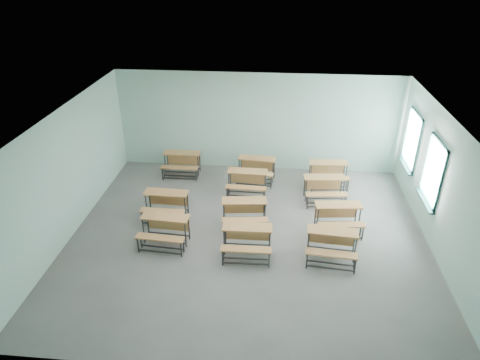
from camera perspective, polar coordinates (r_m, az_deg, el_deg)
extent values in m
cube|color=slate|center=(11.01, 1.07, -7.67)|extent=(9.00, 8.00, 0.02)
cube|color=white|center=(9.48, 1.25, 8.26)|extent=(9.00, 8.00, 0.02)
cube|color=#ABD6C7|center=(13.80, 2.42, 7.68)|extent=(9.00, 0.02, 3.20)
cube|color=#ABD6C7|center=(6.92, -1.46, -16.39)|extent=(9.00, 0.02, 3.20)
cube|color=#ABD6C7|center=(11.36, -22.17, 0.73)|extent=(0.02, 8.00, 3.20)
cube|color=#ABD6C7|center=(10.85, 25.64, -1.34)|extent=(0.02, 8.00, 3.20)
cube|color=#17423E|center=(13.49, 21.38, 2.06)|extent=(0.06, 1.20, 0.06)
cube|color=#17423E|center=(12.93, 22.58, 8.17)|extent=(0.06, 1.20, 0.06)
cube|color=#17423E|center=(12.69, 22.59, 4.03)|extent=(0.06, 0.06, 1.60)
cube|color=#17423E|center=(13.70, 21.39, 6.00)|extent=(0.06, 0.06, 1.60)
cube|color=#17423E|center=(13.19, 21.97, 5.05)|extent=(0.04, 0.04, 1.48)
cube|color=#17423E|center=(13.19, 21.97, 5.05)|extent=(0.04, 1.08, 0.04)
cube|color=#17423E|center=(13.50, 21.18, 1.84)|extent=(0.14, 1.28, 0.04)
cube|color=white|center=(13.20, 22.07, 5.04)|extent=(0.01, 1.08, 1.48)
cube|color=#17423E|center=(11.80, 23.65, -2.25)|extent=(0.06, 1.20, 0.06)
cube|color=#17423E|center=(11.16, 25.16, 4.58)|extent=(0.06, 1.20, 0.06)
cube|color=#17423E|center=(10.98, 25.20, -0.29)|extent=(0.06, 0.06, 1.60)
cube|color=#17423E|center=(11.94, 23.62, 2.32)|extent=(0.06, 0.06, 1.60)
cube|color=#17423E|center=(11.46, 24.38, 1.07)|extent=(0.04, 0.04, 1.48)
cube|color=#17423E|center=(11.46, 24.38, 1.07)|extent=(0.04, 1.08, 0.04)
cube|color=#17423E|center=(11.82, 23.41, -2.49)|extent=(0.14, 1.28, 0.04)
cube|color=white|center=(11.47, 24.50, 1.06)|extent=(0.01, 1.08, 1.48)
cube|color=#B0753F|center=(10.64, -9.94, -4.88)|extent=(1.20, 0.48, 0.04)
cube|color=#B0753F|center=(10.94, -9.52, -5.68)|extent=(1.11, 0.10, 0.40)
cylinder|color=#2F3134|center=(10.90, -12.74, -6.63)|extent=(0.04, 0.04, 0.69)
cylinder|color=#2F3134|center=(10.57, -7.27, -7.30)|extent=(0.04, 0.04, 0.69)
cylinder|color=#2F3134|center=(11.13, -12.16, -5.73)|extent=(0.04, 0.04, 0.69)
cylinder|color=#2F3134|center=(10.81, -6.81, -6.35)|extent=(0.04, 0.04, 0.69)
cube|color=#2F3134|center=(10.87, -9.94, -8.04)|extent=(1.07, 0.11, 0.03)
cube|color=#2F3134|center=(11.10, -9.43, -7.10)|extent=(1.07, 0.11, 0.03)
cube|color=#B0753F|center=(10.44, -10.63, -7.60)|extent=(1.19, 0.33, 0.03)
cylinder|color=#2F3134|center=(10.68, -13.43, -8.48)|extent=(0.04, 0.04, 0.41)
cylinder|color=#2F3134|center=(10.35, -7.85, -9.23)|extent=(0.04, 0.04, 0.41)
cylinder|color=#2F3134|center=(10.82, -13.07, -7.90)|extent=(0.04, 0.04, 0.41)
cylinder|color=#2F3134|center=(10.49, -7.56, -8.63)|extent=(0.04, 0.04, 0.41)
cube|color=#2F3134|center=(10.58, -10.63, -9.40)|extent=(1.07, 0.11, 0.03)
cube|color=#2F3134|center=(10.71, -10.30, -8.80)|extent=(1.07, 0.11, 0.03)
cube|color=#B0753F|center=(10.12, 0.98, -6.31)|extent=(1.18, 0.41, 0.04)
cube|color=#B0753F|center=(10.44, 1.03, -7.09)|extent=(1.11, 0.04, 0.40)
cylinder|color=#2F3134|center=(10.25, -2.12, -8.36)|extent=(0.04, 0.04, 0.69)
cylinder|color=#2F3134|center=(10.20, 3.96, -8.61)|extent=(0.04, 0.04, 0.69)
cylinder|color=#2F3134|center=(10.50, -1.94, -7.34)|extent=(0.04, 0.04, 0.69)
cylinder|color=#2F3134|center=(10.45, 3.98, -7.58)|extent=(0.04, 0.04, 0.69)
cube|color=#2F3134|center=(10.36, 0.90, -9.60)|extent=(1.07, 0.05, 0.03)
cube|color=#2F3134|center=(10.61, 1.00, -8.56)|extent=(1.07, 0.05, 0.03)
cube|color=#B0753F|center=(9.91, 0.81, -9.23)|extent=(1.18, 0.27, 0.03)
cylinder|color=#2F3134|center=(10.02, -2.35, -10.40)|extent=(0.04, 0.04, 0.41)
cylinder|color=#2F3134|center=(9.97, 3.90, -10.67)|extent=(0.04, 0.04, 0.41)
cylinder|color=#2F3134|center=(10.16, -2.24, -9.75)|extent=(0.04, 0.04, 0.41)
cylinder|color=#2F3134|center=(10.11, 3.92, -10.01)|extent=(0.04, 0.04, 0.41)
cube|color=#2F3134|center=(10.06, 0.76, -11.10)|extent=(1.07, 0.05, 0.03)
cube|color=#2F3134|center=(10.20, 0.83, -10.44)|extent=(1.07, 0.05, 0.03)
cube|color=#B0753F|center=(10.21, 12.27, -6.70)|extent=(1.20, 0.49, 0.04)
cube|color=#B0753F|center=(10.53, 12.10, -7.47)|extent=(1.11, 0.12, 0.40)
cylinder|color=#2F3134|center=(10.28, 9.06, -8.62)|extent=(0.04, 0.04, 0.69)
cylinder|color=#2F3134|center=(10.35, 15.07, -9.08)|extent=(0.04, 0.04, 0.69)
cylinder|color=#2F3134|center=(10.53, 9.13, -7.61)|extent=(0.04, 0.04, 0.69)
cylinder|color=#2F3134|center=(10.60, 14.99, -8.06)|extent=(0.04, 0.04, 0.69)
cube|color=#2F3134|center=(10.45, 11.93, -9.95)|extent=(1.07, 0.12, 0.03)
cube|color=#2F3134|center=(10.70, 11.93, -8.92)|extent=(1.07, 0.12, 0.03)
cube|color=#B0753F|center=(10.00, 12.12, -9.59)|extent=(1.19, 0.35, 0.03)
cylinder|color=#2F3134|center=(10.05, 8.89, -10.65)|extent=(0.04, 0.04, 0.41)
cylinder|color=#2F3134|center=(10.11, 15.08, -11.11)|extent=(0.04, 0.04, 0.41)
cylinder|color=#2F3134|center=(10.19, 8.94, -10.00)|extent=(0.04, 0.04, 0.41)
cylinder|color=#2F3134|center=(10.26, 15.03, -10.46)|extent=(0.04, 0.04, 0.41)
cube|color=#2F3134|center=(10.14, 11.93, -11.44)|extent=(1.07, 0.12, 0.03)
cube|color=#2F3134|center=(10.29, 11.92, -10.79)|extent=(1.07, 0.12, 0.03)
cube|color=#B0753F|center=(11.67, -9.82, -1.66)|extent=(1.18, 0.41, 0.04)
cube|color=#B0753F|center=(11.96, -9.48, -2.47)|extent=(1.11, 0.04, 0.40)
cylinder|color=#2F3134|center=(11.88, -12.37, -3.41)|extent=(0.04, 0.04, 0.69)
cylinder|color=#2F3134|center=(11.59, -7.31, -3.77)|extent=(0.04, 0.04, 0.69)
cylinder|color=#2F3134|center=(12.13, -11.94, -2.64)|extent=(0.04, 0.04, 0.69)
cylinder|color=#2F3134|center=(11.85, -6.98, -2.97)|extent=(0.04, 0.04, 0.69)
cube|color=#2F3134|center=(11.86, -9.78, -4.61)|extent=(1.07, 0.05, 0.03)
cube|color=#2F3134|center=(12.11, -9.39, -3.82)|extent=(1.07, 0.05, 0.03)
cube|color=#B0753F|center=(11.43, -10.31, -4.09)|extent=(1.18, 0.26, 0.03)
cylinder|color=#2F3134|center=(11.63, -12.89, -5.05)|extent=(0.04, 0.04, 0.41)
cylinder|color=#2F3134|center=(11.34, -7.72, -5.47)|extent=(0.04, 0.04, 0.41)
cylinder|color=#2F3134|center=(11.78, -12.62, -4.56)|extent=(0.04, 0.04, 0.41)
cylinder|color=#2F3134|center=(11.49, -7.51, -4.96)|extent=(0.04, 0.04, 0.41)
cube|color=#2F3134|center=(11.54, -10.29, -5.78)|extent=(1.07, 0.05, 0.03)
cube|color=#2F3134|center=(11.69, -10.05, -5.27)|extent=(1.07, 0.05, 0.03)
cube|color=#B0753F|center=(11.13, 0.58, -2.77)|extent=(1.21, 0.53, 0.04)
cube|color=#B0753F|center=(11.44, 0.54, -3.58)|extent=(1.11, 0.15, 0.40)
cylinder|color=#2F3134|center=(11.19, -2.16, -4.82)|extent=(0.04, 0.04, 0.69)
cylinder|color=#2F3134|center=(11.23, 3.35, -4.74)|extent=(0.04, 0.04, 0.69)
cylinder|color=#2F3134|center=(11.45, -2.15, -3.97)|extent=(0.04, 0.04, 0.69)
cylinder|color=#2F3134|center=(11.49, 3.23, -3.89)|extent=(0.04, 0.04, 0.69)
cube|color=#2F3134|center=(11.33, 0.59, -5.84)|extent=(1.07, 0.16, 0.03)
cube|color=#2F3134|center=(11.59, 0.54, -4.97)|extent=(1.07, 0.16, 0.03)
cube|color=#B0753F|center=(10.89, 0.66, -5.35)|extent=(1.19, 0.38, 0.03)
cylinder|color=#2F3134|center=(10.94, -2.16, -6.62)|extent=(0.04, 0.04, 0.41)
cylinder|color=#2F3134|center=(10.97, 3.49, -6.53)|extent=(0.04, 0.04, 0.41)
cylinder|color=#2F3134|center=(11.09, -2.16, -6.07)|extent=(0.04, 0.04, 0.41)
cylinder|color=#2F3134|center=(11.12, 3.42, -5.98)|extent=(0.04, 0.04, 0.41)
cube|color=#2F3134|center=(11.01, 0.67, -7.11)|extent=(1.07, 0.16, 0.03)
cube|color=#2F3134|center=(11.16, 0.63, -6.56)|extent=(1.07, 0.16, 0.03)
cube|color=#B0753F|center=(11.24, 13.01, -3.27)|extent=(1.21, 0.51, 0.04)
cube|color=#B0753F|center=(11.54, 12.66, -4.06)|extent=(1.11, 0.14, 0.40)
cylinder|color=#2F3134|center=(11.19, 10.29, -5.34)|extent=(0.04, 0.04, 0.69)
cylinder|color=#2F3134|center=(11.44, 15.60, -5.18)|extent=(0.04, 0.04, 0.69)
cylinder|color=#2F3134|center=(11.44, 10.02, -4.47)|extent=(0.04, 0.04, 0.69)
cylinder|color=#2F3134|center=(11.69, 15.22, -4.34)|extent=(0.04, 0.04, 0.69)
cube|color=#2F3134|center=(11.44, 12.84, -6.31)|extent=(1.07, 0.14, 0.03)
cube|color=#2F3134|center=(11.69, 12.52, -5.44)|extent=(1.07, 0.14, 0.03)
cube|color=#B0753F|center=(11.01, 13.36, -5.84)|extent=(1.19, 0.37, 0.03)
cylinder|color=#2F3134|center=(10.94, 10.59, -7.14)|extent=(0.04, 0.04, 0.41)
cylinder|color=#2F3134|center=(11.20, 16.03, -6.94)|extent=(0.04, 0.04, 0.41)
cylinder|color=#2F3134|center=(11.09, 10.42, -6.59)|extent=(0.04, 0.04, 0.41)
cylinder|color=#2F3134|center=(11.34, 15.79, -6.40)|extent=(0.04, 0.04, 0.41)
cube|color=#2F3134|center=(11.13, 13.27, -7.57)|extent=(1.07, 0.14, 0.03)
cube|color=#2F3134|center=(11.27, 13.07, -7.02)|extent=(1.07, 0.14, 0.03)
cube|color=#B0753F|center=(12.60, 1.02, 1.17)|extent=(1.18, 0.42, 0.04)
cube|color=#B0753F|center=(12.89, 1.09, 0.36)|extent=(1.11, 0.05, 0.40)
cylinder|color=#2F3134|center=(12.69, -1.48, -0.48)|extent=(0.04, 0.04, 0.69)
cylinder|color=#2F3134|center=(12.59, 3.36, -0.77)|extent=(0.04, 0.04, 0.69)
cylinder|color=#2F3134|center=(12.96, -1.28, 0.18)|extent=(0.04, 0.04, 0.69)
cylinder|color=#2F3134|center=(12.87, 3.46, -0.10)|extent=(0.04, 0.04, 0.69)
cube|color=#2F3134|center=(12.75, 0.92, -1.60)|extent=(1.07, 0.06, 0.03)
cube|color=#2F3134|center=(13.02, 1.07, -0.92)|extent=(1.07, 0.06, 0.03)
cube|color=#B0753F|center=(12.32, 0.77, -1.02)|extent=(1.18, 0.28, 0.03)
cylinder|color=#2F3134|center=(12.41, -1.75, -1.96)|extent=(0.04, 0.04, 0.41)
cylinder|color=#2F3134|center=(12.32, 3.21, -2.27)|extent=(0.04, 0.04, 0.41)
cylinder|color=#2F3134|center=(12.57, -1.62, -1.54)|extent=(0.04, 0.04, 0.41)
cylinder|color=#2F3134|center=(12.48, 3.27, -1.84)|extent=(0.04, 0.04, 0.41)
cube|color=#2F3134|center=(12.42, 0.72, -2.61)|extent=(1.07, 0.06, 0.03)
cube|color=#2F3134|center=(12.58, 0.81, -2.18)|extent=(1.07, 0.06, 0.03)
cube|color=#B0753F|center=(12.50, 11.25, 0.36)|extent=(1.20, 0.49, 0.04)
cube|color=#B0753F|center=(12.79, 10.99, -0.44)|extent=(1.11, 0.12, 0.40)
cylinder|color=#2F3134|center=(12.45, 8.78, -1.46)|extent=(0.04, 0.04, 0.69)
cylinder|color=#2F3134|center=(12.65, 13.60, -1.45)|extent=(0.04, 0.04, 0.69)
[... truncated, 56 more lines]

